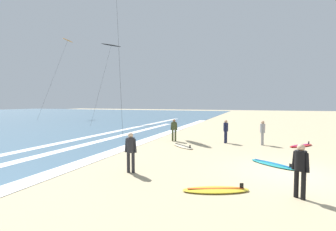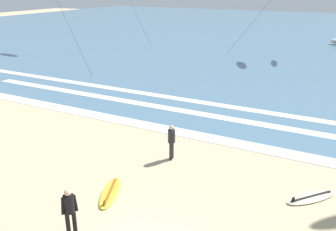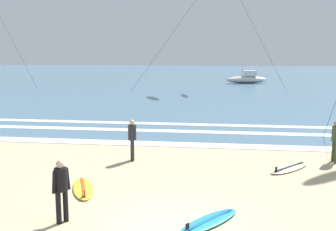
% 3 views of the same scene
% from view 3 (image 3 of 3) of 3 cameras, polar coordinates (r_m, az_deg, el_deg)
% --- Properties ---
extents(ground_plane, '(160.00, 160.00, 0.00)m').
position_cam_3_polar(ground_plane, '(10.22, -0.18, -15.35)').
color(ground_plane, tan).
extents(ocean_surface, '(140.00, 90.00, 0.01)m').
position_cam_3_polar(ocean_surface, '(62.56, 6.48, 5.30)').
color(ocean_surface, slate).
rests_on(ocean_surface, ground).
extents(wave_foam_shoreline, '(47.64, 0.96, 0.01)m').
position_cam_3_polar(wave_foam_shoreline, '(18.31, 9.07, -4.26)').
color(wave_foam_shoreline, white).
rests_on(wave_foam_shoreline, ocean_surface).
extents(wave_foam_mid_break, '(37.98, 0.72, 0.01)m').
position_cam_3_polar(wave_foam_mid_break, '(21.36, 1.54, -2.20)').
color(wave_foam_mid_break, white).
rests_on(wave_foam_mid_break, ocean_surface).
extents(wave_foam_outer_break, '(51.96, 0.69, 0.01)m').
position_cam_3_polar(wave_foam_outer_break, '(23.25, 8.42, -1.36)').
color(wave_foam_outer_break, white).
rests_on(wave_foam_outer_break, ocean_surface).
extents(surfer_foreground_main, '(0.32, 0.52, 1.60)m').
position_cam_3_polar(surfer_foreground_main, '(15.70, -5.03, -2.91)').
color(surfer_foreground_main, '#232328').
rests_on(surfer_foreground_main, ground).
extents(surfer_right_near, '(0.32, 0.51, 1.60)m').
position_cam_3_polar(surfer_right_near, '(16.67, 22.42, -2.86)').
color(surfer_right_near, '#384223').
rests_on(surfer_right_near, ground).
extents(surfer_left_near, '(0.37, 0.46, 1.60)m').
position_cam_3_polar(surfer_left_near, '(10.46, -14.72, -9.44)').
color(surfer_left_near, black).
rests_on(surfer_left_near, ground).
extents(surfboard_near_water, '(1.83, 1.98, 0.25)m').
position_cam_3_polar(surfboard_near_water, '(15.35, 16.59, -7.05)').
color(surfboard_near_water, beige).
rests_on(surfboard_near_water, ground).
extents(surfboard_foreground_flat, '(1.74, 2.04, 0.25)m').
position_cam_3_polar(surfboard_foreground_flat, '(10.48, 5.78, -14.48)').
color(surfboard_foreground_flat, teal).
rests_on(surfboard_foreground_flat, ground).
extents(surfboard_left_pile, '(1.34, 2.17, 0.25)m').
position_cam_3_polar(surfboard_left_pile, '(12.94, -11.80, -9.93)').
color(surfboard_left_pile, yellow).
rests_on(surfboard_left_pile, ground).
extents(offshore_boat, '(5.44, 2.79, 2.70)m').
position_cam_3_polar(offshore_boat, '(52.76, 10.98, 5.06)').
color(offshore_boat, beige).
rests_on(offshore_boat, ground).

